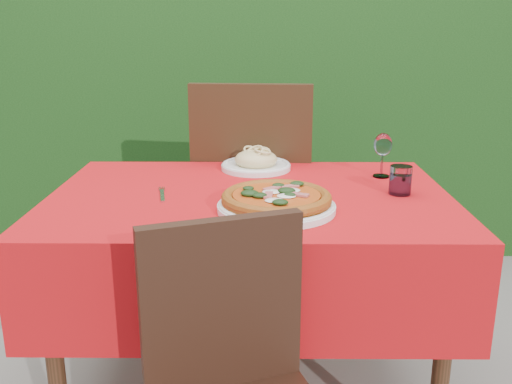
{
  "coord_description": "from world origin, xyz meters",
  "views": [
    {
      "loc": [
        0.03,
        -1.73,
        1.26
      ],
      "look_at": [
        0.02,
        -0.05,
        0.77
      ],
      "focal_mm": 40.0,
      "sensor_mm": 36.0,
      "label": 1
    }
  ],
  "objects_px": {
    "pizza_plate": "(276,201)",
    "wine_glass": "(383,146)",
    "fork": "(162,196)",
    "chair_near": "(236,384)",
    "chair_far": "(253,189)",
    "water_glass": "(400,182)",
    "pasta_plate": "(256,162)"
  },
  "relations": [
    {
      "from": "chair_far",
      "to": "fork",
      "type": "height_order",
      "value": "chair_far"
    },
    {
      "from": "water_glass",
      "to": "wine_glass",
      "type": "relative_size",
      "value": 0.58
    },
    {
      "from": "chair_near",
      "to": "chair_far",
      "type": "height_order",
      "value": "chair_far"
    },
    {
      "from": "chair_far",
      "to": "fork",
      "type": "relative_size",
      "value": 6.1
    },
    {
      "from": "chair_near",
      "to": "wine_glass",
      "type": "distance_m",
      "value": 1.03
    },
    {
      "from": "pizza_plate",
      "to": "fork",
      "type": "bearing_deg",
      "value": 158.6
    },
    {
      "from": "pizza_plate",
      "to": "water_glass",
      "type": "bearing_deg",
      "value": 23.34
    },
    {
      "from": "chair_far",
      "to": "pasta_plate",
      "type": "bearing_deg",
      "value": 97.01
    },
    {
      "from": "water_glass",
      "to": "wine_glass",
      "type": "bearing_deg",
      "value": 94.31
    },
    {
      "from": "pizza_plate",
      "to": "pasta_plate",
      "type": "relative_size",
      "value": 1.47
    },
    {
      "from": "chair_far",
      "to": "wine_glass",
      "type": "relative_size",
      "value": 6.74
    },
    {
      "from": "pasta_plate",
      "to": "fork",
      "type": "relative_size",
      "value": 1.49
    },
    {
      "from": "pasta_plate",
      "to": "wine_glass",
      "type": "height_order",
      "value": "wine_glass"
    },
    {
      "from": "pizza_plate",
      "to": "wine_glass",
      "type": "relative_size",
      "value": 2.42
    },
    {
      "from": "chair_near",
      "to": "water_glass",
      "type": "height_order",
      "value": "chair_near"
    },
    {
      "from": "pizza_plate",
      "to": "wine_glass",
      "type": "xyz_separation_m",
      "value": [
        0.38,
        0.38,
        0.08
      ]
    },
    {
      "from": "pizza_plate",
      "to": "fork",
      "type": "distance_m",
      "value": 0.38
    },
    {
      "from": "wine_glass",
      "to": "chair_far",
      "type": "bearing_deg",
      "value": 142.02
    },
    {
      "from": "chair_near",
      "to": "water_glass",
      "type": "xyz_separation_m",
      "value": [
        0.49,
        0.62,
        0.3
      ]
    },
    {
      "from": "pizza_plate",
      "to": "water_glass",
      "type": "height_order",
      "value": "water_glass"
    },
    {
      "from": "chair_far",
      "to": "wine_glass",
      "type": "distance_m",
      "value": 0.63
    },
    {
      "from": "pizza_plate",
      "to": "fork",
      "type": "xyz_separation_m",
      "value": [
        -0.35,
        0.14,
        -0.03
      ]
    },
    {
      "from": "chair_near",
      "to": "chair_far",
      "type": "relative_size",
      "value": 0.81
    },
    {
      "from": "chair_far",
      "to": "fork",
      "type": "xyz_separation_m",
      "value": [
        -0.28,
        -0.6,
        0.15
      ]
    },
    {
      "from": "chair_near",
      "to": "fork",
      "type": "relative_size",
      "value": 4.94
    },
    {
      "from": "pasta_plate",
      "to": "wine_glass",
      "type": "bearing_deg",
      "value": -13.59
    },
    {
      "from": "chair_near",
      "to": "water_glass",
      "type": "relative_size",
      "value": 9.36
    },
    {
      "from": "pasta_plate",
      "to": "water_glass",
      "type": "xyz_separation_m",
      "value": [
        0.46,
        -0.32,
        0.01
      ]
    },
    {
      "from": "pizza_plate",
      "to": "fork",
      "type": "height_order",
      "value": "pizza_plate"
    },
    {
      "from": "chair_far",
      "to": "wine_glass",
      "type": "xyz_separation_m",
      "value": [
        0.45,
        -0.35,
        0.26
      ]
    },
    {
      "from": "pasta_plate",
      "to": "chair_near",
      "type": "bearing_deg",
      "value": -92.34
    },
    {
      "from": "chair_near",
      "to": "pizza_plate",
      "type": "relative_size",
      "value": 2.25
    }
  ]
}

